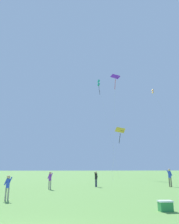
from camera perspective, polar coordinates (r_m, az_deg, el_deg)
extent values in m
cube|color=orange|center=(47.12, 16.37, 5.59)|extent=(0.38, 0.37, 0.37)
cube|color=orange|center=(46.95, 16.42, 5.03)|extent=(0.38, 0.37, 0.37)
cylinder|color=#3F382D|center=(47.04, 16.40, 5.31)|extent=(0.02, 0.02, 0.71)
cylinder|color=silver|center=(46.62, 16.47, 4.48)|extent=(0.17, 0.36, 0.94)
cylinder|color=silver|center=(42.47, 21.21, -4.42)|extent=(3.42, 7.11, 17.39)
cube|color=purple|center=(40.82, 6.86, 9.34)|extent=(2.02, 1.17, 1.58)
cylinder|color=#3F382D|center=(40.82, 6.86, 9.34)|extent=(0.96, 1.00, 0.94)
cylinder|color=red|center=(40.25, 6.81, 7.28)|extent=(0.27, 0.23, 1.93)
cylinder|color=silver|center=(35.63, 6.56, -2.79)|extent=(2.04, 4.51, 18.26)
cube|color=yellow|center=(49.20, 8.13, -4.75)|extent=(2.57, 1.75, 1.72)
cylinder|color=#3F382D|center=(49.20, 8.13, -4.75)|extent=(1.66, 1.18, 0.73)
cylinder|color=black|center=(49.01, 8.01, -6.94)|extent=(0.43, 0.43, 2.21)
cylinder|color=silver|center=(45.36, 6.92, -10.58)|extent=(3.80, 5.70, 10.06)
cube|color=teal|center=(53.96, 2.42, 8.19)|extent=(0.60, 0.67, 0.63)
cube|color=teal|center=(53.62, 2.43, 7.32)|extent=(0.60, 0.67, 0.63)
cylinder|color=#3F382D|center=(53.79, 2.42, 7.76)|extent=(0.04, 0.04, 1.26)
cylinder|color=black|center=(53.21, 2.60, 5.89)|extent=(0.42, 0.26, 2.55)
cylinder|color=silver|center=(46.42, 4.78, -3.11)|extent=(2.23, 8.98, 22.27)
cylinder|color=gray|center=(20.40, -10.28, -18.52)|extent=(0.10, 0.10, 0.75)
cylinder|color=gray|center=(20.46, -10.70, -18.49)|extent=(0.10, 0.10, 0.75)
cube|color=purple|center=(20.40, -10.40, -16.67)|extent=(0.24, 0.23, 0.56)
cylinder|color=purple|center=(20.34, -10.07, -16.30)|extent=(0.26, 0.16, 0.52)
cylinder|color=purple|center=(20.44, -10.70, -16.26)|extent=(0.26, 0.16, 0.52)
sphere|color=tan|center=(20.39, -10.35, -15.60)|extent=(0.21, 0.21, 0.21)
cylinder|color=#2D3351|center=(22.80, 1.62, -18.32)|extent=(0.10, 0.10, 0.75)
cylinder|color=#2D3351|center=(22.91, 1.90, -18.30)|extent=(0.10, 0.10, 0.75)
cube|color=black|center=(22.82, 1.75, -16.68)|extent=(0.25, 0.25, 0.56)
cylinder|color=black|center=(22.73, 1.54, -16.33)|extent=(0.24, 0.22, 0.52)
cylinder|color=black|center=(22.91, 1.95, -16.32)|extent=(0.24, 0.22, 0.52)
sphere|color=tan|center=(22.81, 1.74, -15.71)|extent=(0.21, 0.21, 0.21)
cylinder|color=#665B4C|center=(24.39, 20.43, -17.07)|extent=(0.12, 0.12, 0.88)
cylinder|color=#665B4C|center=(24.32, 20.84, -17.04)|extent=(0.12, 0.12, 0.88)
cube|color=blue|center=(24.32, 20.46, -15.26)|extent=(0.29, 0.30, 0.66)
cylinder|color=blue|center=(24.37, 20.12, -14.90)|extent=(0.26, 0.28, 0.61)
cylinder|color=blue|center=(24.26, 20.73, -14.85)|extent=(0.26, 0.28, 0.61)
sphere|color=tan|center=(24.31, 20.37, -14.21)|extent=(0.24, 0.24, 0.24)
cylinder|color=gray|center=(14.15, -20.74, -19.72)|extent=(0.09, 0.09, 0.69)
cylinder|color=gray|center=(14.18, -21.34, -19.66)|extent=(0.09, 0.09, 0.69)
cube|color=blue|center=(14.11, -20.81, -17.25)|extent=(0.18, 0.16, 0.52)
cylinder|color=blue|center=(14.08, -20.31, -16.77)|extent=(0.23, 0.08, 0.48)
cylinder|color=blue|center=(14.13, -21.20, -16.68)|extent=(0.23, 0.08, 0.48)
sphere|color=tan|center=(14.10, -20.67, -15.82)|extent=(0.19, 0.19, 0.19)
cube|color=#2D8C47|center=(10.70, 19.51, -22.57)|extent=(0.56, 0.36, 0.38)
cube|color=white|center=(10.66, 19.40, -21.41)|extent=(0.60, 0.40, 0.06)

